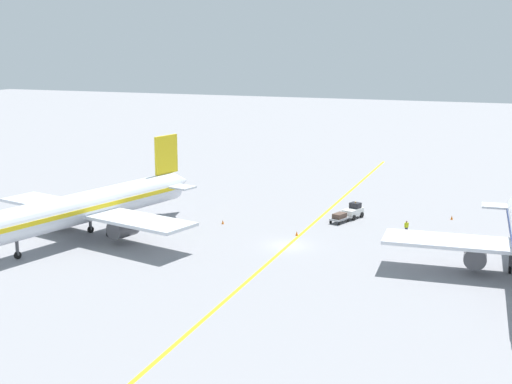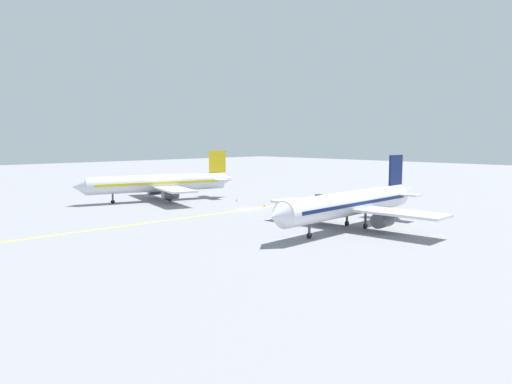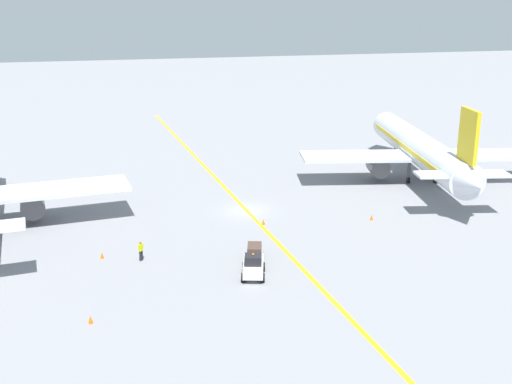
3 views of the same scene
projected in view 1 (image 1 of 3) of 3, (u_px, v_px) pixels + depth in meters
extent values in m
plane|color=gray|center=(288.00, 246.00, 80.31)|extent=(400.00, 400.00, 0.00)
cube|color=yellow|center=(288.00, 246.00, 80.31)|extent=(0.43, 120.00, 0.01)
cylinder|color=#4C4C51|center=(475.00, 256.00, 70.48)|extent=(2.37, 3.31, 2.20)
cylinder|color=#4C4C51|center=(511.00, 260.00, 70.52)|extent=(0.36, 0.36, 2.00)
cylinder|color=black|center=(510.00, 269.00, 70.73)|extent=(0.32, 0.81, 0.80)
cylinder|color=silver|center=(86.00, 207.00, 82.35)|extent=(11.19, 29.92, 3.60)
cone|color=silver|center=(180.00, 182.00, 95.48)|extent=(3.73, 3.69, 3.06)
cube|color=yellow|center=(85.00, 206.00, 82.32)|extent=(10.46, 27.03, 0.50)
cube|color=silver|center=(92.00, 211.00, 83.30)|extent=(28.40, 12.22, 0.36)
cylinder|color=#4C4C51|center=(123.00, 228.00, 80.75)|extent=(2.95, 3.66, 2.20)
cylinder|color=#4C4C51|center=(65.00, 216.00, 86.37)|extent=(2.95, 3.66, 2.20)
cube|color=yellow|center=(166.00, 154.00, 92.64)|extent=(1.38, 3.96, 5.00)
cube|color=silver|center=(164.00, 184.00, 93.06)|extent=(9.31, 4.63, 0.24)
cylinder|color=#4C4C51|center=(17.00, 246.00, 75.17)|extent=(0.36, 0.36, 2.00)
cylinder|color=black|center=(18.00, 255.00, 75.38)|extent=(0.48, 0.85, 0.80)
cylinder|color=#4C4C51|center=(109.00, 225.00, 83.55)|extent=(0.36, 0.36, 2.00)
cylinder|color=black|center=(109.00, 234.00, 83.76)|extent=(0.48, 0.85, 0.80)
cylinder|color=#4C4C51|center=(90.00, 221.00, 85.35)|extent=(0.36, 0.36, 2.00)
cylinder|color=black|center=(91.00, 230.00, 85.56)|extent=(0.48, 0.85, 0.80)
cube|color=white|center=(353.00, 212.00, 92.52)|extent=(2.40, 3.33, 0.90)
cube|color=black|center=(355.00, 205.00, 92.77)|extent=(1.57, 1.46, 0.70)
sphere|color=orange|center=(355.00, 202.00, 92.68)|extent=(0.16, 0.16, 0.16)
cylinder|color=black|center=(352.00, 213.00, 93.82)|extent=(0.47, 0.74, 0.70)
cylinder|color=black|center=(362.00, 215.00, 92.89)|extent=(0.47, 0.74, 0.70)
cylinder|color=black|center=(344.00, 216.00, 92.35)|extent=(0.47, 0.74, 0.70)
cylinder|color=black|center=(354.00, 218.00, 91.42)|extent=(0.47, 0.74, 0.70)
cube|color=gray|center=(339.00, 219.00, 90.16)|extent=(2.18, 2.92, 0.20)
cube|color=#4C382D|center=(340.00, 216.00, 90.08)|extent=(1.66, 2.09, 0.60)
cylinder|color=black|center=(340.00, 219.00, 91.40)|extent=(0.28, 0.46, 0.44)
cylinder|color=black|center=(348.00, 220.00, 90.62)|extent=(0.28, 0.46, 0.44)
cylinder|color=black|center=(331.00, 222.00, 89.83)|extent=(0.28, 0.46, 0.44)
cylinder|color=black|center=(339.00, 224.00, 89.05)|extent=(0.28, 0.46, 0.44)
cylinder|color=#23232D|center=(405.00, 231.00, 84.80)|extent=(0.16, 0.16, 0.85)
cylinder|color=#23232D|center=(407.00, 231.00, 84.87)|extent=(0.16, 0.16, 0.85)
cube|color=#CCD819|center=(406.00, 225.00, 84.68)|extent=(0.42, 0.40, 0.60)
cylinder|color=#CCD819|center=(405.00, 225.00, 84.60)|extent=(0.10, 0.10, 0.55)
cylinder|color=#CCD819|center=(408.00, 225.00, 84.76)|extent=(0.10, 0.10, 0.55)
sphere|color=#9E7051|center=(407.00, 222.00, 84.59)|extent=(0.22, 0.22, 0.22)
cone|color=orange|center=(297.00, 233.00, 84.34)|extent=(0.32, 0.32, 0.55)
cone|color=orange|center=(223.00, 222.00, 89.65)|extent=(0.32, 0.32, 0.55)
cone|color=orange|center=(452.00, 218.00, 91.83)|extent=(0.32, 0.32, 0.55)
cone|color=orange|center=(430.00, 238.00, 82.55)|extent=(0.32, 0.32, 0.55)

